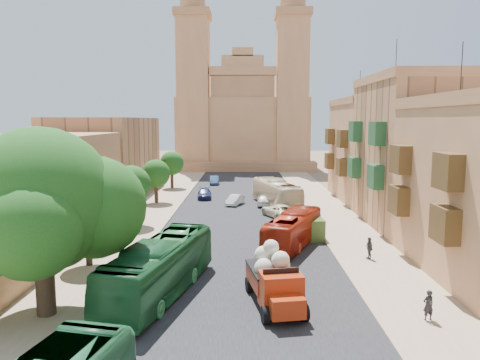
{
  "coord_description": "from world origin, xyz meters",
  "views": [
    {
      "loc": [
        0.48,
        -18.37,
        9.72
      ],
      "look_at": [
        0.0,
        26.0,
        4.0
      ],
      "focal_mm": 35.0,
      "sensor_mm": 36.0,
      "label": 1
    }
  ],
  "objects_px": {
    "ficus_tree": "(43,205)",
    "bus_red_east": "(293,229)",
    "olive_pickup": "(309,226)",
    "car_blue_b": "(214,180)",
    "street_tree_b": "(131,185)",
    "car_cream": "(279,211)",
    "street_tree_a": "(87,212)",
    "bus_cream_east": "(276,193)",
    "bus_green_north": "(160,268)",
    "church": "(243,121)",
    "car_white_b": "(265,200)",
    "red_truck": "(275,279)",
    "car_blue_a": "(165,256)",
    "pedestrian_c": "(369,248)",
    "car_dkblue": "(204,194)",
    "pedestrian_a": "(428,305)",
    "street_tree_c": "(156,174)",
    "street_tree_d": "(172,163)",
    "car_white_a": "(235,200)"
  },
  "relations": [
    {
      "from": "ficus_tree",
      "to": "bus_red_east",
      "type": "relative_size",
      "value": 1.01
    },
    {
      "from": "olive_pickup",
      "to": "car_blue_b",
      "type": "bearing_deg",
      "value": 107.46
    },
    {
      "from": "street_tree_b",
      "to": "car_cream",
      "type": "relative_size",
      "value": 1.19
    },
    {
      "from": "street_tree_a",
      "to": "bus_cream_east",
      "type": "relative_size",
      "value": 0.5
    },
    {
      "from": "bus_green_north",
      "to": "bus_cream_east",
      "type": "relative_size",
      "value": 1.04
    },
    {
      "from": "street_tree_b",
      "to": "bus_cream_east",
      "type": "xyz_separation_m",
      "value": [
        14.0,
        9.69,
        -2.26
      ]
    },
    {
      "from": "bus_red_east",
      "to": "car_blue_b",
      "type": "bearing_deg",
      "value": -54.2
    },
    {
      "from": "church",
      "to": "street_tree_a",
      "type": "xyz_separation_m",
      "value": [
        -10.0,
        -66.61,
        -5.88
      ]
    },
    {
      "from": "car_white_b",
      "to": "car_blue_b",
      "type": "relative_size",
      "value": 1.01
    },
    {
      "from": "red_truck",
      "to": "bus_red_east",
      "type": "distance_m",
      "value": 11.98
    },
    {
      "from": "red_truck",
      "to": "olive_pickup",
      "type": "xyz_separation_m",
      "value": [
        3.84,
        14.73,
        -0.61
      ]
    },
    {
      "from": "bus_red_east",
      "to": "car_white_b",
      "type": "bearing_deg",
      "value": -62.73
    },
    {
      "from": "car_white_b",
      "to": "car_blue_a",
      "type": "bearing_deg",
      "value": 78.38
    },
    {
      "from": "street_tree_b",
      "to": "car_white_b",
      "type": "distance_m",
      "value": 16.55
    },
    {
      "from": "red_truck",
      "to": "car_blue_b",
      "type": "height_order",
      "value": "red_truck"
    },
    {
      "from": "pedestrian_c",
      "to": "ficus_tree",
      "type": "bearing_deg",
      "value": -72.92
    },
    {
      "from": "pedestrian_c",
      "to": "car_dkblue",
      "type": "bearing_deg",
      "value": -161.65
    },
    {
      "from": "olive_pickup",
      "to": "pedestrian_c",
      "type": "height_order",
      "value": "olive_pickup"
    },
    {
      "from": "car_cream",
      "to": "car_white_b",
      "type": "bearing_deg",
      "value": -104.02
    },
    {
      "from": "bus_red_east",
      "to": "pedestrian_a",
      "type": "relative_size",
      "value": 6.13
    },
    {
      "from": "street_tree_c",
      "to": "car_blue_a",
      "type": "height_order",
      "value": "street_tree_c"
    },
    {
      "from": "ficus_tree",
      "to": "car_white_b",
      "type": "bearing_deg",
      "value": 68.02
    },
    {
      "from": "church",
      "to": "car_blue_b",
      "type": "height_order",
      "value": "church"
    },
    {
      "from": "street_tree_c",
      "to": "car_dkblue",
      "type": "bearing_deg",
      "value": 27.92
    },
    {
      "from": "car_cream",
      "to": "car_dkblue",
      "type": "bearing_deg",
      "value": -77.06
    },
    {
      "from": "street_tree_b",
      "to": "car_cream",
      "type": "bearing_deg",
      "value": 15.41
    },
    {
      "from": "street_tree_a",
      "to": "car_blue_b",
      "type": "height_order",
      "value": "street_tree_a"
    },
    {
      "from": "car_blue_a",
      "to": "bus_red_east",
      "type": "bearing_deg",
      "value": 25.55
    },
    {
      "from": "bus_red_east",
      "to": "bus_cream_east",
      "type": "bearing_deg",
      "value": -66.95
    },
    {
      "from": "car_blue_a",
      "to": "church",
      "type": "bearing_deg",
      "value": 84.73
    },
    {
      "from": "street_tree_b",
      "to": "street_tree_d",
      "type": "relative_size",
      "value": 1.06
    },
    {
      "from": "olive_pickup",
      "to": "pedestrian_c",
      "type": "xyz_separation_m",
      "value": [
        3.33,
        -6.36,
        -0.07
      ]
    },
    {
      "from": "street_tree_a",
      "to": "car_cream",
      "type": "xyz_separation_m",
      "value": [
        13.89,
        15.83,
        -2.98
      ]
    },
    {
      "from": "car_white_b",
      "to": "olive_pickup",
      "type": "bearing_deg",
      "value": 110.49
    },
    {
      "from": "pedestrian_c",
      "to": "car_white_b",
      "type": "bearing_deg",
      "value": -172.7
    },
    {
      "from": "bus_red_east",
      "to": "car_white_a",
      "type": "xyz_separation_m",
      "value": [
        -4.9,
        17.55,
        -0.73
      ]
    },
    {
      "from": "bus_green_north",
      "to": "car_dkblue",
      "type": "xyz_separation_m",
      "value": [
        -0.32,
        32.19,
        -0.96
      ]
    },
    {
      "from": "bus_cream_east",
      "to": "car_dkblue",
      "type": "distance_m",
      "value": 10.05
    },
    {
      "from": "red_truck",
      "to": "car_white_b",
      "type": "distance_m",
      "value": 28.86
    },
    {
      "from": "car_blue_b",
      "to": "bus_green_north",
      "type": "bearing_deg",
      "value": -93.19
    },
    {
      "from": "ficus_tree",
      "to": "car_dkblue",
      "type": "relative_size",
      "value": 2.27
    },
    {
      "from": "bus_green_north",
      "to": "bus_cream_east",
      "type": "bearing_deg",
      "value": 85.62
    },
    {
      "from": "church",
      "to": "car_white_a",
      "type": "xyz_separation_m",
      "value": [
        -0.67,
        -44.02,
        -8.94
      ]
    },
    {
      "from": "street_tree_d",
      "to": "church",
      "type": "bearing_deg",
      "value": 71.91
    },
    {
      "from": "bus_green_north",
      "to": "pedestrian_a",
      "type": "relative_size",
      "value": 7.33
    },
    {
      "from": "bus_red_east",
      "to": "pedestrian_c",
      "type": "xyz_separation_m",
      "value": [
        4.98,
        -3.41,
        -0.52
      ]
    },
    {
      "from": "church",
      "to": "pedestrian_a",
      "type": "distance_m",
      "value": 76.21
    },
    {
      "from": "car_cream",
      "to": "car_blue_b",
      "type": "height_order",
      "value": "car_cream"
    },
    {
      "from": "church",
      "to": "bus_cream_east",
      "type": "height_order",
      "value": "church"
    },
    {
      "from": "olive_pickup",
      "to": "car_white_b",
      "type": "xyz_separation_m",
      "value": [
        -3.15,
        14.11,
        -0.21
      ]
    }
  ]
}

